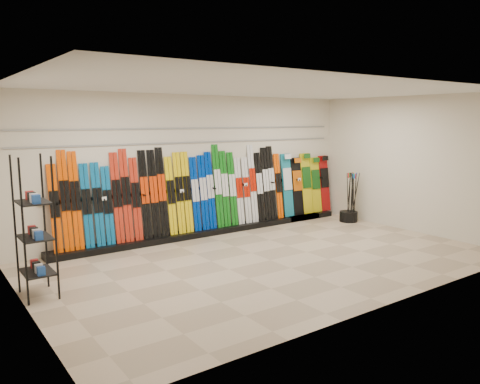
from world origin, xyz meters
TOP-DOWN VIEW (x-y plane):
  - floor at (0.00, 0.00)m, footprint 8.00×8.00m
  - back_wall at (0.00, 2.50)m, footprint 8.00×0.00m
  - left_wall at (-4.00, 0.00)m, footprint 0.00×5.00m
  - right_wall at (4.00, 0.00)m, footprint 0.00×5.00m
  - ceiling at (0.00, 0.00)m, footprint 8.00×8.00m
  - ski_rack_base at (0.22, 2.28)m, footprint 8.00×0.40m
  - skis at (-0.46, 2.35)m, footprint 5.38×0.29m
  - snowboards at (3.09, 2.35)m, footprint 1.58×0.24m
  - accessory_rack at (-3.75, 0.60)m, footprint 0.40×0.60m
  - pole_bin at (3.60, 1.38)m, footprint 0.44×0.44m
  - ski_poles at (3.66, 1.34)m, footprint 0.32×0.35m
  - slatwall_rail_0 at (0.00, 2.48)m, footprint 7.60×0.02m
  - slatwall_rail_1 at (0.00, 2.48)m, footprint 7.60×0.02m

SIDE VIEW (x-z plane):
  - floor at x=0.00m, z-range 0.00..0.00m
  - ski_rack_base at x=0.22m, z-range 0.00..0.12m
  - pole_bin at x=3.60m, z-range 0.00..0.25m
  - ski_poles at x=3.66m, z-range 0.02..1.20m
  - snowboards at x=3.09m, z-range 0.08..1.62m
  - skis at x=-0.46m, z-range 0.04..1.87m
  - accessory_rack at x=-3.75m, z-range 0.00..2.00m
  - back_wall at x=0.00m, z-range -2.50..5.50m
  - left_wall at x=-4.00m, z-range -1.00..4.00m
  - right_wall at x=4.00m, z-range -1.00..4.00m
  - slatwall_rail_0 at x=0.00m, z-range 1.98..2.02m
  - slatwall_rail_1 at x=0.00m, z-range 2.28..2.31m
  - ceiling at x=0.00m, z-range 3.00..3.00m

